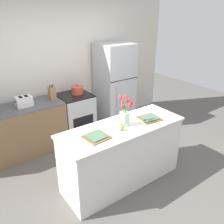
{
  "coord_description": "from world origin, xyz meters",
  "views": [
    {
      "loc": [
        -1.81,
        -2.24,
        2.41
      ],
      "look_at": [
        0.0,
        0.25,
        1.03
      ],
      "focal_mm": 38.0,
      "sensor_mm": 36.0,
      "label": 1
    }
  ],
  "objects": [
    {
      "name": "toaster",
      "position": [
        -0.84,
        1.58,
        0.97
      ],
      "size": [
        0.28,
        0.18,
        0.17
      ],
      "color": "silver",
      "rests_on": "back_counter"
    },
    {
      "name": "kitchen_island",
      "position": [
        0.0,
        0.0,
        0.46
      ],
      "size": [
        1.8,
        0.66,
        0.91
      ],
      "color": "silver",
      "rests_on": "ground_plane"
    },
    {
      "name": "back_wall",
      "position": [
        0.0,
        2.0,
        1.35
      ],
      "size": [
        5.2,
        0.08,
        2.7
      ],
      "color": "silver",
      "rests_on": "ground_plane"
    },
    {
      "name": "flower_vase",
      "position": [
        0.03,
        0.01,
        1.06
      ],
      "size": [
        0.15,
        0.2,
        0.43
      ],
      "color": "silver",
      "rests_on": "kitchen_island"
    },
    {
      "name": "refrigerator",
      "position": [
        1.05,
        1.6,
        0.87
      ],
      "size": [
        0.68,
        0.67,
        1.75
      ],
      "color": "#B7BABC",
      "rests_on": "ground_plane"
    },
    {
      "name": "stove_range",
      "position": [
        0.1,
        1.6,
        0.44
      ],
      "size": [
        0.6,
        0.61,
        0.88
      ],
      "color": "#B2B5B7",
      "rests_on": "ground_plane"
    },
    {
      "name": "cooking_pot",
      "position": [
        0.18,
        1.61,
        0.96
      ],
      "size": [
        0.23,
        0.23,
        0.17
      ],
      "color": "#CC4C38",
      "rests_on": "stove_range"
    },
    {
      "name": "knife_block",
      "position": [
        -0.33,
        1.62,
        0.99
      ],
      "size": [
        0.1,
        0.14,
        0.27
      ],
      "color": "#A37547",
      "rests_on": "back_counter"
    },
    {
      "name": "plate_setting_right",
      "position": [
        0.46,
        -0.05,
        0.92
      ],
      "size": [
        0.31,
        0.31,
        0.02
      ],
      "color": "brown",
      "rests_on": "kitchen_island"
    },
    {
      "name": "pear_figurine",
      "position": [
        -0.1,
        -0.09,
        0.97
      ],
      "size": [
        0.08,
        0.08,
        0.14
      ],
      "color": "#9EBC47",
      "rests_on": "kitchen_island"
    },
    {
      "name": "plate_setting_left",
      "position": [
        -0.46,
        -0.05,
        0.92
      ],
      "size": [
        0.31,
        0.31,
        0.02
      ],
      "color": "brown",
      "rests_on": "kitchen_island"
    },
    {
      "name": "back_counter",
      "position": [
        -1.06,
        1.6,
        0.44
      ],
      "size": [
        1.68,
        0.6,
        0.88
      ],
      "color": "brown",
      "rests_on": "ground_plane"
    },
    {
      "name": "ground_plane",
      "position": [
        0.0,
        0.0,
        0.0
      ],
      "size": [
        10.0,
        10.0,
        0.0
      ],
      "primitive_type": "plane",
      "color": "#59544F"
    }
  ]
}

